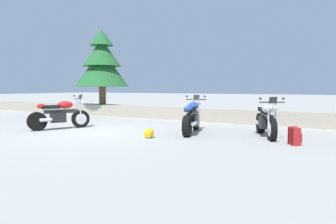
% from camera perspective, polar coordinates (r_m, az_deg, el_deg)
% --- Properties ---
extents(ground_plane, '(120.00, 120.00, 0.00)m').
position_cam_1_polar(ground_plane, '(9.79, -14.88, -3.78)').
color(ground_plane, '#A3A099').
extents(stone_wall, '(36.00, 0.80, 0.55)m').
position_cam_1_polar(stone_wall, '(13.60, -0.71, -0.12)').
color(stone_wall, '#A89E89').
rests_on(stone_wall, ground).
extents(motorcycle_red_near_left, '(1.14, 1.91, 1.18)m').
position_cam_1_polar(motorcycle_red_near_left, '(10.78, -20.04, -0.54)').
color(motorcycle_red_near_left, black).
rests_on(motorcycle_red_near_left, ground).
extents(motorcycle_blue_centre, '(0.84, 2.04, 1.18)m').
position_cam_1_polar(motorcycle_blue_centre, '(9.27, 4.69, -1.08)').
color(motorcycle_blue_centre, black).
rests_on(motorcycle_blue_centre, ground).
extents(motorcycle_silver_far_right, '(1.05, 1.95, 1.18)m').
position_cam_1_polar(motorcycle_silver_far_right, '(9.02, 18.39, -1.47)').
color(motorcycle_silver_far_right, black).
rests_on(motorcycle_silver_far_right, ground).
extents(rider_backpack, '(0.34, 0.35, 0.47)m').
position_cam_1_polar(rider_backpack, '(7.98, 23.22, -4.14)').
color(rider_backpack, '#A31E1E').
rests_on(rider_backpack, ground).
extents(rider_helmet, '(0.28, 0.28, 0.28)m').
position_cam_1_polar(rider_helmet, '(8.40, -3.70, -4.07)').
color(rider_helmet, yellow).
rests_on(rider_helmet, ground).
extents(pine_tree_far_left, '(2.77, 2.77, 3.93)m').
position_cam_1_polar(pine_tree_far_left, '(16.13, -12.63, 9.30)').
color(pine_tree_far_left, brown).
rests_on(pine_tree_far_left, stone_wall).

